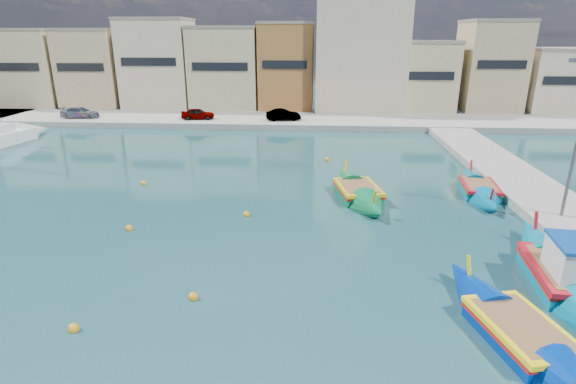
% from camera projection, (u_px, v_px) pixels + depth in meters
% --- Properties ---
extents(ground, '(160.00, 160.00, 0.00)m').
position_uv_depth(ground, '(177.00, 273.00, 17.76)').
color(ground, '#164042').
rests_on(ground, ground).
extents(north_quay, '(80.00, 8.00, 0.60)m').
position_uv_depth(north_quay, '(268.00, 120.00, 47.78)').
color(north_quay, gray).
rests_on(north_quay, ground).
extents(north_townhouses, '(83.20, 7.87, 10.19)m').
position_uv_depth(north_townhouses, '(330.00, 70.00, 52.72)').
color(north_townhouses, tan).
rests_on(north_townhouses, ground).
extents(church_block, '(10.00, 10.00, 19.10)m').
position_uv_depth(church_block, '(360.00, 39.00, 51.97)').
color(church_block, beige).
rests_on(church_block, ground).
extents(quay_street_lamp, '(1.18, 0.16, 8.00)m').
position_uv_depth(quay_street_lamp, '(576.00, 139.00, 20.83)').
color(quay_street_lamp, '#595B60').
rests_on(quay_street_lamp, ground).
extents(parked_cars, '(25.44, 1.96, 1.15)m').
position_uv_depth(parked_cars, '(173.00, 113.00, 46.72)').
color(parked_cars, '#4C1919').
rests_on(parked_cars, north_quay).
extents(luzzu_turquoise_cabin, '(3.33, 10.17, 3.21)m').
position_uv_depth(luzzu_turquoise_cabin, '(564.00, 277.00, 16.71)').
color(luzzu_turquoise_cabin, '#007EA0').
rests_on(luzzu_turquoise_cabin, ground).
extents(luzzu_cyan_mid, '(2.71, 7.95, 2.30)m').
position_uv_depth(luzzu_cyan_mid, '(479.00, 190.00, 26.47)').
color(luzzu_cyan_mid, '#0073A0').
rests_on(luzzu_cyan_mid, ground).
extents(luzzu_green, '(3.73, 8.45, 2.58)m').
position_uv_depth(luzzu_green, '(358.00, 193.00, 25.90)').
color(luzzu_green, '#0B733F').
rests_on(luzzu_green, ground).
extents(luzzu_blue_south, '(3.93, 8.71, 2.45)m').
position_uv_depth(luzzu_blue_south, '(520.00, 336.00, 13.66)').
color(luzzu_blue_south, '#002F9D').
rests_on(luzzu_blue_south, ground).
extents(yacht_north, '(3.86, 8.94, 11.55)m').
position_uv_depth(yacht_north, '(16.00, 135.00, 40.02)').
color(yacht_north, white).
rests_on(yacht_north, ground).
extents(mooring_buoys, '(21.26, 21.40, 0.36)m').
position_uv_depth(mooring_buoys, '(244.00, 225.00, 22.02)').
color(mooring_buoys, orange).
rests_on(mooring_buoys, ground).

